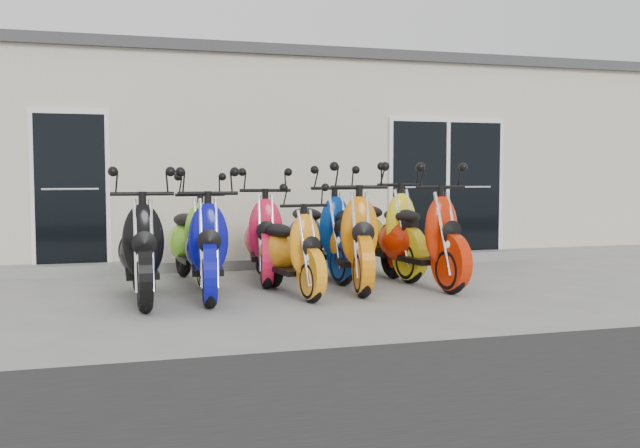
% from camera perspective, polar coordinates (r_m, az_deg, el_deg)
% --- Properties ---
extents(ground, '(80.00, 80.00, 0.00)m').
position_cam_1_polar(ground, '(8.92, 1.07, -5.07)').
color(ground, gray).
rests_on(ground, ground).
extents(building, '(14.00, 6.00, 3.20)m').
position_cam_1_polar(building, '(13.87, -5.28, 4.78)').
color(building, beige).
rests_on(building, ground).
extents(roof_cap, '(14.20, 6.20, 0.16)m').
position_cam_1_polar(roof_cap, '(13.99, -5.32, 11.68)').
color(roof_cap, '#3F3F42').
rests_on(roof_cap, building).
extents(front_step, '(14.00, 0.40, 0.15)m').
position_cam_1_polar(front_step, '(10.84, -2.08, -3.06)').
color(front_step, gray).
rests_on(front_step, ground).
extents(door_left, '(1.07, 0.08, 2.22)m').
position_cam_1_polar(door_left, '(10.61, -19.34, 2.98)').
color(door_left, black).
rests_on(door_left, front_step).
extents(door_right, '(2.02, 0.08, 2.22)m').
position_cam_1_polar(door_right, '(11.80, 10.10, 3.23)').
color(door_right, black).
rests_on(door_right, front_step).
extents(scooter_front_black, '(0.76, 2.03, 1.49)m').
position_cam_1_polar(scooter_front_black, '(8.06, -14.13, -0.82)').
color(scooter_front_black, black).
rests_on(scooter_front_black, ground).
extents(scooter_front_blue, '(0.90, 2.07, 1.49)m').
position_cam_1_polar(scooter_front_blue, '(8.20, -9.06, -0.68)').
color(scooter_front_blue, '#090B99').
rests_on(scooter_front_blue, ground).
extents(scooter_front_orange_a, '(0.91, 1.85, 1.31)m').
position_cam_1_polar(scooter_front_orange_a, '(8.31, -2.40, -1.19)').
color(scooter_front_orange_a, orange).
rests_on(scooter_front_orange_a, ground).
extents(scooter_front_orange_b, '(1.05, 2.20, 1.56)m').
position_cam_1_polar(scooter_front_orange_b, '(8.78, 2.54, -0.10)').
color(scooter_front_orange_b, orange).
rests_on(scooter_front_orange_b, ground).
extents(scooter_front_red, '(1.03, 2.18, 1.55)m').
position_cam_1_polar(scooter_front_red, '(9.05, 7.95, -0.04)').
color(scooter_front_red, red).
rests_on(scooter_front_red, ground).
extents(scooter_back_green, '(0.93, 2.01, 1.43)m').
position_cam_1_polar(scooter_back_green, '(9.33, -10.15, -0.31)').
color(scooter_back_green, '#78D028').
rests_on(scooter_back_green, ground).
extents(scooter_back_red, '(1.02, 2.11, 1.49)m').
position_cam_1_polar(scooter_back_red, '(9.42, -4.55, -0.03)').
color(scooter_back_red, red).
rests_on(scooter_back_red, ground).
extents(scooter_back_blue, '(1.03, 2.15, 1.52)m').
position_cam_1_polar(scooter_back_blue, '(9.59, -0.03, 0.14)').
color(scooter_back_blue, navy).
rests_on(scooter_back_blue, ground).
extents(scooter_back_yellow, '(1.09, 2.22, 1.57)m').
position_cam_1_polar(scooter_back_yellow, '(9.83, 4.96, 0.36)').
color(scooter_back_yellow, yellow).
rests_on(scooter_back_yellow, ground).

